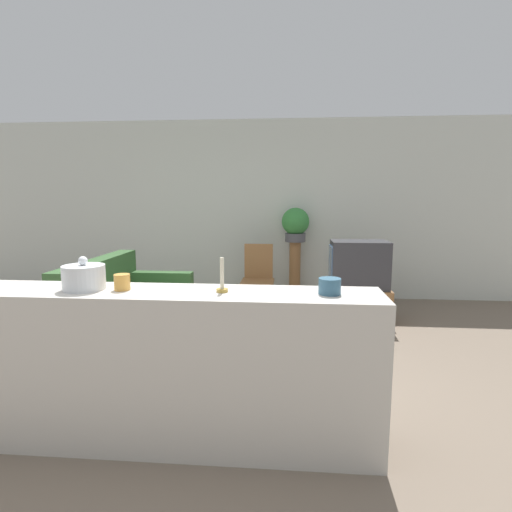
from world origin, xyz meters
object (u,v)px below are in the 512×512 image
television (359,264)px  potted_plant (295,224)px  decorative_bowl (84,277)px  wooden_chair (258,275)px  couch (129,314)px

television → potted_plant: size_ratio=1.42×
television → decorative_bowl: bearing=-128.4°
wooden_chair → television: bearing=-17.6°
television → wooden_chair: 1.37m
potted_plant → couch: bearing=-134.0°
wooden_chair → potted_plant: 0.98m
potted_plant → decorative_bowl: (-1.34, -3.56, -0.10)m
wooden_chair → potted_plant: potted_plant is taller
television → wooden_chair: bearing=162.4°
couch → decorative_bowl: (0.46, -1.71, 0.75)m
couch → wooden_chair: size_ratio=1.78×
couch → potted_plant: (1.79, 1.85, 0.85)m
decorative_bowl → couch: bearing=104.9°
couch → decorative_bowl: decorative_bowl is taller
television → potted_plant: bearing=130.9°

